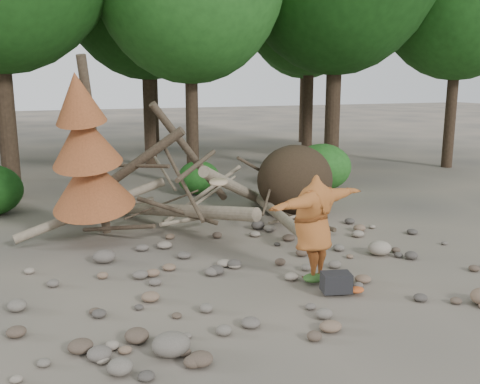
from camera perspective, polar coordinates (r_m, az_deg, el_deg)
name	(u,v)px	position (r m, az deg, el deg)	size (l,w,h in m)	color
ground	(274,276)	(10.64, 3.60, -8.93)	(120.00, 120.00, 0.00)	#514C44
deadfall_pile	(277,183)	(14.91, 3.99, 0.98)	(8.55, 5.24, 3.30)	#332619
dead_conifer	(87,155)	(12.56, -15.99, 3.83)	(2.06, 2.16, 4.35)	#4C3F30
bush_mid	(199,178)	(17.84, -4.41, 1.54)	(1.40, 1.40, 1.12)	#1E5919
bush_right	(322,167)	(18.70, 8.74, 2.66)	(2.00, 2.00, 1.60)	#276920
frisbee_thrower	(313,227)	(10.08, 7.84, -3.75)	(3.48, 1.48, 2.15)	#9C5323
backpack	(336,285)	(9.86, 10.21, -9.78)	(0.52, 0.34, 0.34)	black
cloth_green	(313,280)	(10.29, 7.82, -9.33)	(0.40, 0.33, 0.15)	#315B24
cloth_orange	(356,292)	(9.95, 12.32, -10.42)	(0.28, 0.23, 0.10)	#B44B1E
boulder_front_left	(171,344)	(7.82, -7.35, -15.81)	(0.55, 0.49, 0.33)	#665F55
boulder_mid_right	(380,248)	(12.17, 14.67, -5.80)	(0.52, 0.47, 0.31)	gray
boulder_mid_left	(104,256)	(11.65, -14.27, -6.68)	(0.46, 0.42, 0.28)	#605851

